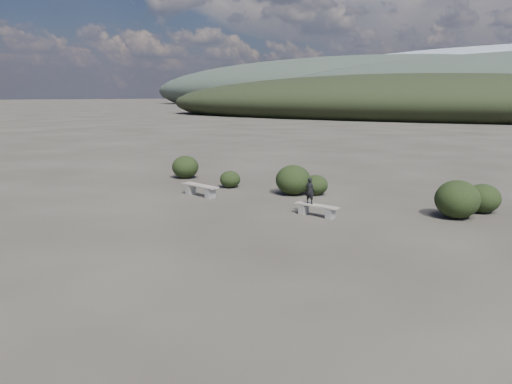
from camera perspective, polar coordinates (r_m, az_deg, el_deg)
The scene contains 10 objects.
ground at distance 14.79m, azimuth -9.45°, elevation -6.10°, with size 1200.00×1200.00×0.00m, color #302B25.
bench_left at distance 21.81m, azimuth -6.40°, elevation 0.31°, with size 2.05×0.78×0.50m.
bench_right at distance 18.18m, azimuth 6.94°, elevation -1.98°, with size 1.74×0.53×0.43m.
seated_person at distance 18.21m, azimuth 6.17°, elevation 0.16°, with size 0.35×0.23×0.96m, color black.
shrub_a at distance 23.73m, azimuth -2.98°, elevation 1.46°, with size 0.98×0.98×0.80m, color black.
shrub_b at distance 22.01m, azimuth 4.26°, elevation 1.38°, with size 1.54×1.54×1.32m, color black.
shrub_c at distance 22.08m, azimuth 6.79°, elevation 0.80°, with size 1.11×1.11×0.89m, color black.
shrub_d at distance 19.11m, azimuth 22.02°, elevation -0.78°, with size 1.56×1.56×1.37m, color black.
shrub_e at distance 20.42m, azimuth 24.48°, elevation -0.66°, with size 1.30×1.30×1.08m, color black.
shrub_f at distance 26.72m, azimuth -8.08°, elevation 2.85°, with size 1.41×1.41×1.19m, color black.
Camera 1 is at (9.73, -10.28, 4.29)m, focal length 35.00 mm.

